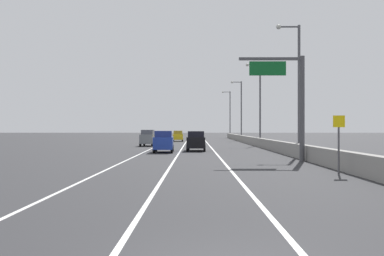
{
  "coord_description": "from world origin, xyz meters",
  "views": [
    {
      "loc": [
        -0.5,
        -7.16,
        2.35
      ],
      "look_at": [
        -0.82,
        43.82,
        2.38
      ],
      "focal_mm": 41.04,
      "sensor_mm": 36.0,
      "label": 1
    }
  ],
  "objects_px": {
    "lamp_post_right_second": "(296,81)",
    "lamp_post_right_fifth": "(229,111)",
    "car_yellow_3": "(178,136)",
    "overhead_sign_gantry": "(292,95)",
    "car_blue_2": "(164,142)",
    "car_gray_0": "(148,138)",
    "lamp_post_right_fourth": "(240,107)",
    "speed_advisory_sign": "(339,140)",
    "lamp_post_right_third": "(258,99)",
    "car_black_1": "(196,141)"
  },
  "relations": [
    {
      "from": "lamp_post_right_fourth",
      "to": "lamp_post_right_fifth",
      "type": "distance_m",
      "value": 23.09
    },
    {
      "from": "lamp_post_right_fourth",
      "to": "lamp_post_right_fifth",
      "type": "bearing_deg",
      "value": 90.79
    },
    {
      "from": "lamp_post_right_fourth",
      "to": "car_blue_2",
      "type": "distance_m",
      "value": 44.11
    },
    {
      "from": "lamp_post_right_fourth",
      "to": "overhead_sign_gantry",
      "type": "bearing_deg",
      "value": -92.0
    },
    {
      "from": "overhead_sign_gantry",
      "to": "car_blue_2",
      "type": "relative_size",
      "value": 1.76
    },
    {
      "from": "car_black_1",
      "to": "lamp_post_right_third",
      "type": "bearing_deg",
      "value": 61.57
    },
    {
      "from": "speed_advisory_sign",
      "to": "car_black_1",
      "type": "height_order",
      "value": "speed_advisory_sign"
    },
    {
      "from": "lamp_post_right_fifth",
      "to": "overhead_sign_gantry",
      "type": "bearing_deg",
      "value": -91.16
    },
    {
      "from": "lamp_post_right_third",
      "to": "car_black_1",
      "type": "height_order",
      "value": "lamp_post_right_third"
    },
    {
      "from": "car_blue_2",
      "to": "car_yellow_3",
      "type": "xyz_separation_m",
      "value": [
        0.02,
        35.84,
        -0.08
      ]
    },
    {
      "from": "lamp_post_right_fifth",
      "to": "car_gray_0",
      "type": "distance_m",
      "value": 52.32
    },
    {
      "from": "lamp_post_right_second",
      "to": "car_gray_0",
      "type": "distance_m",
      "value": 25.13
    },
    {
      "from": "speed_advisory_sign",
      "to": "car_black_1",
      "type": "relative_size",
      "value": 0.7
    },
    {
      "from": "lamp_post_right_second",
      "to": "car_blue_2",
      "type": "relative_size",
      "value": 2.69
    },
    {
      "from": "lamp_post_right_fifth",
      "to": "car_yellow_3",
      "type": "bearing_deg",
      "value": -111.33
    },
    {
      "from": "lamp_post_right_fourth",
      "to": "car_yellow_3",
      "type": "relative_size",
      "value": 2.51
    },
    {
      "from": "overhead_sign_gantry",
      "to": "car_black_1",
      "type": "distance_m",
      "value": 16.11
    },
    {
      "from": "speed_advisory_sign",
      "to": "lamp_post_right_fourth",
      "type": "height_order",
      "value": "lamp_post_right_fourth"
    },
    {
      "from": "lamp_post_right_fifth",
      "to": "car_gray_0",
      "type": "bearing_deg",
      "value": -106.33
    },
    {
      "from": "lamp_post_right_third",
      "to": "speed_advisory_sign",
      "type": "bearing_deg",
      "value": -92.36
    },
    {
      "from": "lamp_post_right_fifth",
      "to": "car_gray_0",
      "type": "height_order",
      "value": "lamp_post_right_fifth"
    },
    {
      "from": "lamp_post_right_fourth",
      "to": "car_yellow_3",
      "type": "height_order",
      "value": "lamp_post_right_fourth"
    },
    {
      "from": "lamp_post_right_second",
      "to": "car_gray_0",
      "type": "xyz_separation_m",
      "value": [
        -15.12,
        19.31,
        -5.45
      ]
    },
    {
      "from": "lamp_post_right_second",
      "to": "lamp_post_right_fifth",
      "type": "distance_m",
      "value": 69.26
    },
    {
      "from": "overhead_sign_gantry",
      "to": "lamp_post_right_fifth",
      "type": "xyz_separation_m",
      "value": [
        1.55,
        76.6,
        1.79
      ]
    },
    {
      "from": "speed_advisory_sign",
      "to": "car_yellow_3",
      "type": "relative_size",
      "value": 0.65
    },
    {
      "from": "lamp_post_right_third",
      "to": "car_blue_2",
      "type": "distance_m",
      "value": 23.18
    },
    {
      "from": "car_black_1",
      "to": "car_yellow_3",
      "type": "distance_m",
      "value": 33.23
    },
    {
      "from": "lamp_post_right_fourth",
      "to": "car_black_1",
      "type": "height_order",
      "value": "lamp_post_right_fourth"
    },
    {
      "from": "speed_advisory_sign",
      "to": "car_yellow_3",
      "type": "bearing_deg",
      "value": 100.48
    },
    {
      "from": "lamp_post_right_fourth",
      "to": "lamp_post_right_fifth",
      "type": "height_order",
      "value": "same"
    },
    {
      "from": "car_blue_2",
      "to": "car_gray_0",
      "type": "bearing_deg",
      "value": 101.6
    },
    {
      "from": "speed_advisory_sign",
      "to": "car_blue_2",
      "type": "height_order",
      "value": "speed_advisory_sign"
    },
    {
      "from": "car_gray_0",
      "to": "car_blue_2",
      "type": "bearing_deg",
      "value": -78.4
    },
    {
      "from": "overhead_sign_gantry",
      "to": "car_gray_0",
      "type": "relative_size",
      "value": 1.64
    },
    {
      "from": "speed_advisory_sign",
      "to": "lamp_post_right_fifth",
      "type": "relative_size",
      "value": 0.26
    },
    {
      "from": "lamp_post_right_fifth",
      "to": "car_gray_0",
      "type": "relative_size",
      "value": 2.52
    },
    {
      "from": "lamp_post_right_second",
      "to": "lamp_post_right_third",
      "type": "distance_m",
      "value": 23.09
    },
    {
      "from": "lamp_post_right_second",
      "to": "lamp_post_right_fourth",
      "type": "bearing_deg",
      "value": 90.21
    },
    {
      "from": "lamp_post_right_third",
      "to": "car_gray_0",
      "type": "bearing_deg",
      "value": -166.02
    },
    {
      "from": "overhead_sign_gantry",
      "to": "speed_advisory_sign",
      "type": "distance_m",
      "value": 9.34
    },
    {
      "from": "lamp_post_right_second",
      "to": "car_black_1",
      "type": "bearing_deg",
      "value": 142.33
    },
    {
      "from": "overhead_sign_gantry",
      "to": "lamp_post_right_third",
      "type": "bearing_deg",
      "value": 86.13
    },
    {
      "from": "lamp_post_right_second",
      "to": "car_yellow_3",
      "type": "xyz_separation_m",
      "value": [
        -11.97,
        39.87,
        -5.56
      ]
    },
    {
      "from": "lamp_post_right_third",
      "to": "car_yellow_3",
      "type": "bearing_deg",
      "value": 125.53
    },
    {
      "from": "lamp_post_right_third",
      "to": "car_yellow_3",
      "type": "xyz_separation_m",
      "value": [
        -11.98,
        16.79,
        -5.56
      ]
    },
    {
      "from": "lamp_post_right_second",
      "to": "car_blue_2",
      "type": "bearing_deg",
      "value": 161.42
    },
    {
      "from": "lamp_post_right_third",
      "to": "car_gray_0",
      "type": "xyz_separation_m",
      "value": [
        -15.14,
        -3.77,
        -5.45
      ]
    },
    {
      "from": "lamp_post_right_second",
      "to": "car_gray_0",
      "type": "height_order",
      "value": "lamp_post_right_second"
    },
    {
      "from": "lamp_post_right_fifth",
      "to": "lamp_post_right_fourth",
      "type": "bearing_deg",
      "value": -89.21
    }
  ]
}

